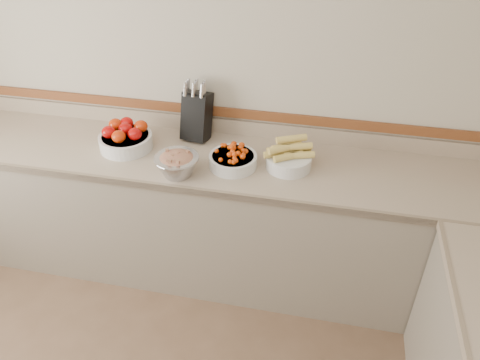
% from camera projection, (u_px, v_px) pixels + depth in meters
% --- Properties ---
extents(back_wall, '(4.00, 0.00, 4.00)m').
position_uv_depth(back_wall, '(206.00, 72.00, 2.82)').
color(back_wall, '#BDB29C').
rests_on(back_wall, ground_plane).
extents(counter_back, '(4.00, 0.65, 1.08)m').
position_uv_depth(counter_back, '(198.00, 214.00, 3.05)').
color(counter_back, tan).
rests_on(counter_back, ground_plane).
extents(knife_block, '(0.19, 0.22, 0.39)m').
position_uv_depth(knife_block, '(197.00, 115.00, 2.89)').
color(knife_block, black).
rests_on(knife_block, counter_back).
extents(tomato_bowl, '(0.32, 0.32, 0.16)m').
position_uv_depth(tomato_bowl, '(126.00, 138.00, 2.84)').
color(tomato_bowl, silver).
rests_on(tomato_bowl, counter_back).
extents(cherry_tomato_bowl, '(0.28, 0.28, 0.15)m').
position_uv_depth(cherry_tomato_bowl, '(233.00, 159.00, 2.68)').
color(cherry_tomato_bowl, silver).
rests_on(cherry_tomato_bowl, counter_back).
extents(corn_bowl, '(0.29, 0.26, 0.19)m').
position_uv_depth(corn_bowl, '(289.00, 157.00, 2.66)').
color(corn_bowl, silver).
rests_on(corn_bowl, counter_back).
extents(rhubarb_bowl, '(0.25, 0.25, 0.14)m').
position_uv_depth(rhubarb_bowl, '(177.00, 164.00, 2.59)').
color(rhubarb_bowl, '#B2B2BA').
rests_on(rhubarb_bowl, counter_back).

